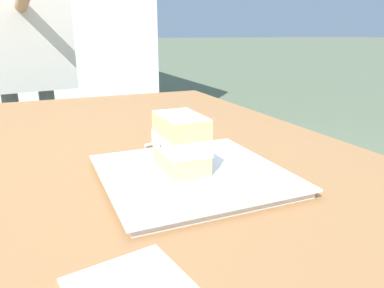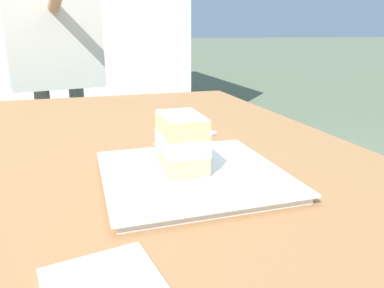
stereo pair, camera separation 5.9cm
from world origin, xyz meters
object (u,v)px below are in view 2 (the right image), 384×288
Objects in this scene: dessert_plate at (192,175)px; dessert_fork at (191,137)px; cake_slice at (182,142)px; patio_table at (132,193)px; diner_person at (53,34)px.

dessert_plate is 1.77× the size of dessert_fork.
dessert_fork is (-0.22, 0.08, -0.06)m from cake_slice.
dessert_plate is 2.73× the size of cake_slice.
patio_table is 8.79× the size of dessert_fork.
dessert_plate is at bearing 37.82° from cake_slice.
dessert_plate reaches higher than dessert_fork.
dessert_plate is 0.25m from dessert_fork.
diner_person reaches higher than cake_slice.
patio_table is 13.56× the size of cake_slice.
diner_person reaches higher than patio_table.
cake_slice is 0.07× the size of diner_person.
dessert_fork is (-0.24, 0.07, -0.00)m from dessert_plate.
patio_table is at bearing -156.81° from dessert_plate.
patio_table is 0.22m from dessert_plate.
dessert_fork is at bearing 163.46° from dessert_plate.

